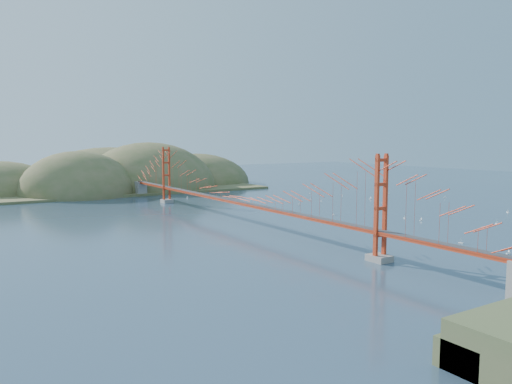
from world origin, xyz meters
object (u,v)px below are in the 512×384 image
bridge (239,179)px  sailboat_1 (334,214)px  sailboat_2 (421,220)px  sailboat_0 (335,222)px

bridge → sailboat_1: size_ratio=141.86×
sailboat_1 → sailboat_2: size_ratio=1.09×
bridge → sailboat_1: bridge is taller
sailboat_1 → sailboat_2: bearing=-55.7°
sailboat_2 → sailboat_0: bearing=156.4°
sailboat_2 → sailboat_0: size_ratio=1.00×
sailboat_2 → sailboat_0: (-13.35, 5.84, 0.00)m
sailboat_0 → sailboat_2: bearing=-23.6°
sailboat_1 → bridge: bearing=172.8°
bridge → sailboat_1: bearing=-7.2°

